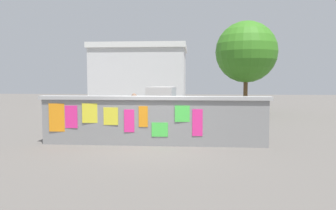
{
  "coord_description": "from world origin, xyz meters",
  "views": [
    {
      "loc": [
        1.33,
        -10.53,
        2.17
      ],
      "look_at": [
        0.41,
        1.16,
        1.26
      ],
      "focal_mm": 34.42,
      "sensor_mm": 36.0,
      "label": 1
    }
  ],
  "objects_px": {
    "bicycle_near": "(151,128)",
    "motorcycle": "(97,120)",
    "bicycle_far": "(233,127)",
    "person_walking": "(134,109)",
    "auto_rickshaw_truck": "(182,107)",
    "tree_roadside": "(246,52)"
  },
  "relations": [
    {
      "from": "bicycle_near",
      "to": "motorcycle",
      "type": "bearing_deg",
      "value": 148.52
    },
    {
      "from": "motorcycle",
      "to": "bicycle_far",
      "type": "height_order",
      "value": "bicycle_far"
    },
    {
      "from": "person_walking",
      "to": "bicycle_far",
      "type": "bearing_deg",
      "value": -10.36
    },
    {
      "from": "auto_rickshaw_truck",
      "to": "tree_roadside",
      "type": "distance_m",
      "value": 7.83
    },
    {
      "from": "motorcycle",
      "to": "person_walking",
      "type": "height_order",
      "value": "person_walking"
    },
    {
      "from": "person_walking",
      "to": "motorcycle",
      "type": "bearing_deg",
      "value": 167.95
    },
    {
      "from": "motorcycle",
      "to": "tree_roadside",
      "type": "bearing_deg",
      "value": 45.25
    },
    {
      "from": "motorcycle",
      "to": "tree_roadside",
      "type": "distance_m",
      "value": 11.21
    },
    {
      "from": "bicycle_far",
      "to": "motorcycle",
      "type": "bearing_deg",
      "value": 169.13
    },
    {
      "from": "motorcycle",
      "to": "person_walking",
      "type": "relative_size",
      "value": 1.17
    },
    {
      "from": "auto_rickshaw_truck",
      "to": "motorcycle",
      "type": "xyz_separation_m",
      "value": [
        -3.64,
        -1.47,
        -0.44
      ]
    },
    {
      "from": "motorcycle",
      "to": "bicycle_near",
      "type": "distance_m",
      "value": 3.02
    },
    {
      "from": "bicycle_near",
      "to": "bicycle_far",
      "type": "xyz_separation_m",
      "value": [
        3.1,
        0.49,
        0.0
      ]
    },
    {
      "from": "person_walking",
      "to": "tree_roadside",
      "type": "bearing_deg",
      "value": 53.85
    },
    {
      "from": "bicycle_near",
      "to": "bicycle_far",
      "type": "distance_m",
      "value": 3.14
    },
    {
      "from": "motorcycle",
      "to": "bicycle_far",
      "type": "distance_m",
      "value": 5.78
    },
    {
      "from": "auto_rickshaw_truck",
      "to": "bicycle_far",
      "type": "distance_m",
      "value": 3.31
    },
    {
      "from": "motorcycle",
      "to": "bicycle_near",
      "type": "height_order",
      "value": "bicycle_near"
    },
    {
      "from": "motorcycle",
      "to": "auto_rickshaw_truck",
      "type": "bearing_deg",
      "value": 22.01
    },
    {
      "from": "motorcycle",
      "to": "bicycle_far",
      "type": "bearing_deg",
      "value": -10.87
    },
    {
      "from": "bicycle_far",
      "to": "tree_roadside",
      "type": "height_order",
      "value": "tree_roadside"
    },
    {
      "from": "bicycle_far",
      "to": "person_walking",
      "type": "distance_m",
      "value": 4.08
    }
  ]
}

